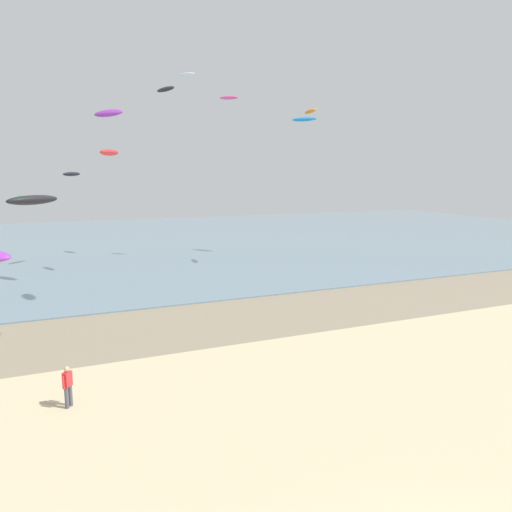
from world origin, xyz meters
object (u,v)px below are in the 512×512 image
object	(u,v)px
kite_aloft_10	(305,119)
kite_aloft_0	(20,199)
person_nearest_camera	(68,385)
kite_aloft_8	(310,111)
kite_aloft_13	(229,98)
kite_aloft_12	(72,174)
kite_aloft_9	(108,113)
kite_aloft_1	(109,152)
kite_aloft_4	(166,89)
kite_aloft_7	(33,200)
kite_aloft_11	(186,75)

from	to	relation	value
kite_aloft_10	kite_aloft_0	bearing A→B (deg)	51.86
person_nearest_camera	kite_aloft_8	distance (m)	34.78
kite_aloft_10	kite_aloft_13	distance (m)	8.92
kite_aloft_0	kite_aloft_10	bearing A→B (deg)	-98.50
kite_aloft_12	kite_aloft_13	xyz separation A→B (m)	(15.56, -2.55, 7.78)
kite_aloft_9	kite_aloft_10	xyz separation A→B (m)	(21.75, 7.98, 1.34)
kite_aloft_1	person_nearest_camera	bearing A→B (deg)	-178.54
kite_aloft_1	kite_aloft_12	bearing A→B (deg)	30.11
kite_aloft_1	kite_aloft_9	size ratio (longest dim) A/B	0.61
kite_aloft_4	kite_aloft_12	distance (m)	13.59
kite_aloft_8	kite_aloft_0	bearing A→B (deg)	80.88
kite_aloft_7	kite_aloft_8	xyz separation A→B (m)	(24.05, 14.34, 7.24)
kite_aloft_11	kite_aloft_13	world-z (taller)	kite_aloft_11
kite_aloft_11	kite_aloft_13	distance (m)	5.08
kite_aloft_10	kite_aloft_12	world-z (taller)	kite_aloft_10
kite_aloft_0	kite_aloft_13	distance (m)	22.48
kite_aloft_1	kite_aloft_8	distance (m)	26.83
kite_aloft_10	kite_aloft_13	bearing A→B (deg)	50.55
person_nearest_camera	kite_aloft_13	bearing A→B (deg)	58.88
kite_aloft_0	kite_aloft_4	bearing A→B (deg)	-125.07
kite_aloft_0	kite_aloft_7	size ratio (longest dim) A/B	1.09
kite_aloft_1	kite_aloft_13	world-z (taller)	kite_aloft_13
kite_aloft_4	kite_aloft_7	size ratio (longest dim) A/B	0.78
kite_aloft_13	kite_aloft_1	bearing A→B (deg)	-84.63
person_nearest_camera	kite_aloft_0	xyz separation A→B (m)	(-2.71, 28.97, 6.19)
kite_aloft_10	kite_aloft_4	bearing A→B (deg)	72.09
kite_aloft_13	kite_aloft_10	bearing A→B (deg)	35.19
kite_aloft_10	person_nearest_camera	bearing A→B (deg)	100.19
person_nearest_camera	kite_aloft_10	world-z (taller)	kite_aloft_10
kite_aloft_8	kite_aloft_9	bearing A→B (deg)	100.18
kite_aloft_1	kite_aloft_8	bearing A→B (deg)	-22.33
kite_aloft_0	kite_aloft_11	distance (m)	20.63
kite_aloft_7	kite_aloft_13	distance (m)	29.71
person_nearest_camera	kite_aloft_11	distance (m)	38.85
kite_aloft_7	kite_aloft_9	distance (m)	15.42
kite_aloft_1	kite_aloft_10	size ratio (longest dim) A/B	0.61
kite_aloft_7	kite_aloft_12	size ratio (longest dim) A/B	1.22
person_nearest_camera	kite_aloft_4	size ratio (longest dim) A/B	0.74
person_nearest_camera	kite_aloft_11	size ratio (longest dim) A/B	0.72
kite_aloft_4	kite_aloft_12	world-z (taller)	kite_aloft_4
kite_aloft_8	kite_aloft_12	distance (m)	24.01
kite_aloft_7	kite_aloft_11	size ratio (longest dim) A/B	1.24
kite_aloft_9	kite_aloft_11	size ratio (longest dim) A/B	1.26
kite_aloft_10	kite_aloft_11	size ratio (longest dim) A/B	1.25
kite_aloft_4	kite_aloft_7	distance (m)	20.32
kite_aloft_1	kite_aloft_10	xyz separation A→B (m)	(23.55, 23.43, 5.04)
kite_aloft_0	kite_aloft_9	world-z (taller)	kite_aloft_9
person_nearest_camera	kite_aloft_0	bearing A→B (deg)	95.34
person_nearest_camera	kite_aloft_0	distance (m)	29.75
kite_aloft_0	kite_aloft_9	xyz separation A→B (m)	(7.12, -8.40, 6.85)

